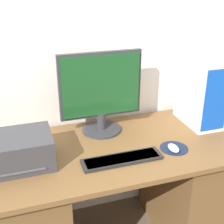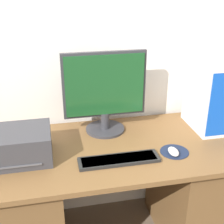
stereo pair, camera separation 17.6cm
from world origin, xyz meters
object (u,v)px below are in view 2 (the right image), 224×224
at_px(mouse, 173,152).
at_px(computer_tower, 209,95).
at_px(keyboard, 119,160).
at_px(printer, 17,145).
at_px(monitor, 105,91).

xyz_separation_m(mouse, computer_tower, (0.34, 0.29, 0.20)).
bearing_deg(keyboard, printer, 165.20).
distance_m(monitor, keyboard, 0.46).
bearing_deg(mouse, computer_tower, 40.11).
xyz_separation_m(monitor, keyboard, (0.01, -0.38, -0.26)).
distance_m(keyboard, printer, 0.56).
bearing_deg(computer_tower, mouse, -139.89).
bearing_deg(computer_tower, keyboard, -156.24).
height_order(monitor, mouse, monitor).
distance_m(keyboard, computer_tower, 0.75).
bearing_deg(printer, monitor, 24.11).
relative_size(keyboard, mouse, 4.67).
bearing_deg(monitor, mouse, -49.55).
xyz_separation_m(monitor, mouse, (0.32, -0.38, -0.25)).
bearing_deg(printer, computer_tower, 7.00).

